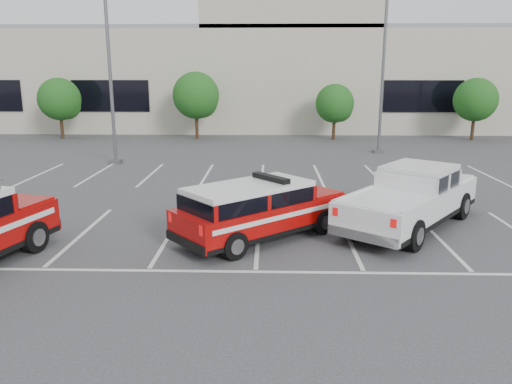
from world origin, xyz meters
TOP-DOWN VIEW (x-y plane):
  - ground at (0.00, 0.00)m, footprint 120.00×120.00m
  - stall_markings at (0.00, 4.50)m, footprint 23.00×15.00m
  - convention_building at (0.18, 31.86)m, footprint 60.00×16.99m
  - tree_left at (-14.91, 22.05)m, footprint 3.07×3.07m
  - tree_mid_left at (-4.91, 22.05)m, footprint 3.37×3.37m
  - tree_mid_right at (5.09, 22.05)m, footprint 2.77×2.77m
  - tree_right at (15.09, 22.05)m, footprint 3.07×3.07m
  - light_pole_left at (-8.00, 12.00)m, footprint 0.90×0.60m
  - light_pole_mid at (7.00, 16.00)m, footprint 0.90×0.60m
  - fire_chief_suv at (0.04, -0.29)m, footprint 5.27×4.93m
  - white_pickup at (4.84, 1.02)m, footprint 5.58×6.28m

SIDE VIEW (x-z plane):
  - ground at x=0.00m, z-range 0.00..0.00m
  - stall_markings at x=0.00m, z-range 0.00..0.01m
  - fire_chief_suv at x=0.04m, z-range -0.17..1.70m
  - white_pickup at x=4.84m, z-range -0.20..1.73m
  - tree_mid_right at x=5.09m, z-range 0.51..4.50m
  - tree_left at x=-14.91m, z-range 0.56..4.98m
  - tree_right at x=15.09m, z-range 0.56..4.98m
  - tree_mid_left at x=-4.91m, z-range 0.62..5.46m
  - convention_building at x=0.18m, z-range -1.88..11.32m
  - light_pole_left at x=-8.00m, z-range 0.07..10.31m
  - light_pole_mid at x=7.00m, z-range 0.07..10.31m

